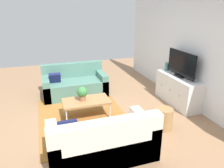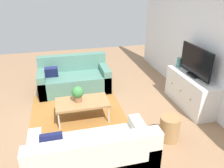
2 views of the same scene
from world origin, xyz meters
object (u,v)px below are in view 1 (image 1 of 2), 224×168
tv_console (178,90)px  flat_screen_tv (181,64)px  coffee_table (86,101)px  glass_vase (167,66)px  couch_left_side (74,84)px  potted_plant (82,93)px  wicker_basket (164,119)px  couch_right_side (103,144)px

tv_console → flat_screen_tv: 0.67m
coffee_table → glass_vase: size_ratio=4.84×
couch_left_side → flat_screen_tv: (1.44, 2.39, 0.75)m
couch_left_side → coffee_table: couch_left_side is taller
couch_left_side → glass_vase: 2.59m
coffee_table → potted_plant: 0.22m
coffee_table → wicker_basket: (0.98, 1.38, -0.15)m
coffee_table → glass_vase: bearing=103.1°
potted_plant → couch_right_side: bearing=1.2°
couch_right_side → flat_screen_tv: flat_screen_tv is taller
coffee_table → couch_left_side: bearing=-178.3°
couch_right_side → tv_console: 2.77m
flat_screen_tv → wicker_basket: bearing=-45.8°
potted_plant → wicker_basket: size_ratio=0.70×
potted_plant → tv_console: bearing=88.4°
flat_screen_tv → glass_vase: (-0.58, -0.02, -0.21)m
couch_right_side → potted_plant: (-1.49, -0.03, 0.29)m
coffee_table → wicker_basket: bearing=54.7°
flat_screen_tv → couch_right_side: bearing=-59.2°
couch_left_side → wicker_basket: size_ratio=3.84×
potted_plant → flat_screen_tv: bearing=88.4°
wicker_basket → coffee_table: bearing=-125.3°
couch_right_side → wicker_basket: size_ratio=3.84×
glass_vase → flat_screen_tv: bearing=2.0°
glass_vase → wicker_basket: bearing=-32.0°
couch_left_side → potted_plant: size_ratio=5.48×
tv_console → flat_screen_tv: bearing=90.0°
coffee_table → tv_console: tv_console is taller
coffee_table → glass_vase: (-0.54, 2.33, 0.45)m
couch_right_side → couch_left_side: bearing=180.0°
tv_console → coffee_table: bearing=-90.8°
tv_console → flat_screen_tv: flat_screen_tv is taller
glass_vase → wicker_basket: size_ratio=0.48×
couch_right_side → tv_console: size_ratio=1.23×
potted_plant → coffee_table: bearing=66.3°
coffee_table → flat_screen_tv: size_ratio=1.01×
couch_left_side → wicker_basket: 2.78m
coffee_table → potted_plant: size_ratio=3.29×
couch_right_side → glass_vase: (-2.00, 2.37, 0.54)m
couch_left_side → potted_plant: 1.41m
potted_plant → wicker_basket: 1.81m
couch_left_side → glass_vase: glass_vase is taller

